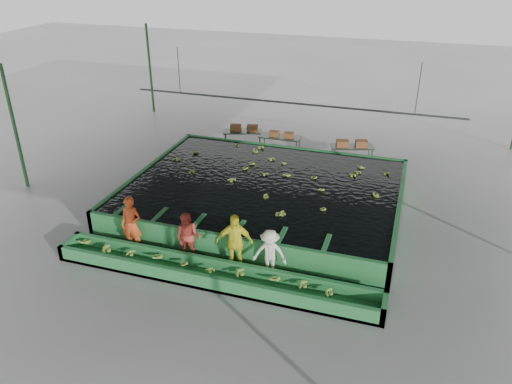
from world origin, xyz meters
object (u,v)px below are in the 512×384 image
(packing_table_left, at_px, (243,139))
(box_stack_left, at_px, (244,131))
(flotation_tank, at_px, (264,194))
(worker_a, at_px, (131,224))
(packing_table_mid, at_px, (280,145))
(box_stack_mid, at_px, (282,137))
(worker_d, at_px, (270,254))
(box_stack_right, at_px, (352,147))
(sorting_trough, at_px, (213,274))
(packing_table_right, at_px, (352,155))
(worker_b, at_px, (188,238))
(worker_c, at_px, (235,242))

(packing_table_left, bearing_deg, box_stack_left, 41.90)
(flotation_tank, relative_size, worker_a, 5.33)
(packing_table_left, relative_size, box_stack_left, 1.40)
(packing_table_mid, distance_m, box_stack_mid, 0.45)
(worker_d, height_order, box_stack_mid, worker_d)
(packing_table_mid, bearing_deg, flotation_tank, -80.99)
(box_stack_mid, distance_m, box_stack_right, 3.27)
(sorting_trough, bearing_deg, packing_table_right, 75.68)
(flotation_tank, height_order, packing_table_right, flotation_tank)
(worker_a, xyz_separation_m, box_stack_mid, (2.37, 9.34, -0.05))
(worker_d, distance_m, box_stack_mid, 9.61)
(sorting_trough, distance_m, box_stack_right, 10.34)
(flotation_tank, xyz_separation_m, box_stack_right, (2.55, 4.90, 0.40))
(worker_b, xyz_separation_m, worker_d, (2.63, 0.00, -0.05))
(worker_c, relative_size, packing_table_mid, 0.97)
(worker_b, bearing_deg, packing_table_left, 93.44)
(box_stack_left, bearing_deg, worker_c, -72.27)
(packing_table_mid, bearing_deg, sorting_trough, -85.47)
(worker_c, distance_m, packing_table_left, 10.19)
(worker_a, height_order, box_stack_left, worker_a)
(packing_table_mid, xyz_separation_m, box_stack_right, (3.35, -0.20, 0.41))
(box_stack_mid, height_order, box_stack_right, box_stack_mid)
(worker_c, xyz_separation_m, packing_table_left, (-3.17, 9.67, -0.53))
(worker_a, relative_size, box_stack_mid, 1.64)
(worker_b, relative_size, packing_table_mid, 0.85)
(packing_table_left, bearing_deg, box_stack_right, -5.07)
(worker_b, height_order, packing_table_left, worker_b)
(worker_d, height_order, box_stack_left, worker_d)
(worker_b, xyz_separation_m, box_stack_mid, (0.40, 9.34, 0.06))
(flotation_tank, height_order, box_stack_mid, box_stack_mid)
(flotation_tank, distance_m, box_stack_mid, 5.11)
(packing_table_mid, bearing_deg, box_stack_right, -3.40)
(worker_b, height_order, box_stack_mid, worker_b)
(packing_table_left, bearing_deg, worker_b, -80.39)
(packing_table_mid, height_order, box_stack_mid, box_stack_mid)
(worker_d, height_order, packing_table_left, worker_d)
(worker_a, bearing_deg, packing_table_left, 84.33)
(packing_table_mid, distance_m, packing_table_right, 3.38)
(flotation_tank, xyz_separation_m, worker_d, (1.50, -4.30, 0.33))
(sorting_trough, distance_m, packing_table_left, 10.83)
(worker_b, height_order, box_stack_left, worker_b)
(sorting_trough, xyz_separation_m, box_stack_mid, (-0.73, 10.14, 0.63))
(packing_table_right, bearing_deg, packing_table_mid, 177.76)
(box_stack_left, height_order, box_stack_mid, box_stack_mid)
(sorting_trough, distance_m, packing_table_right, 10.39)
(packing_table_left, bearing_deg, sorting_trough, -75.21)
(box_stack_right, bearing_deg, sorting_trough, -104.28)
(worker_a, distance_m, box_stack_left, 9.74)
(box_stack_right, bearing_deg, packing_table_right, 69.57)
(box_stack_left, bearing_deg, flotation_tank, -63.49)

